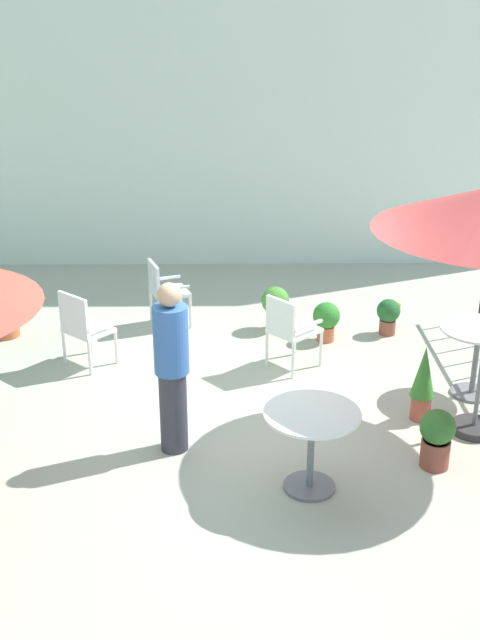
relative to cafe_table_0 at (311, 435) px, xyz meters
name	(u,v)px	position (x,y,z in m)	size (l,w,h in m)	color
ground_plane	(241,426)	(-0.59, 1.07, -0.53)	(60.00, 60.00, 0.00)	#B1B39C
villa_facade	(236,87)	(-0.59, 6.28, 2.18)	(9.19, 0.30, 5.42)	silver
cafe_table_0	(311,435)	(0.00, 0.00, 0.00)	(0.83, 0.83, 0.75)	silver
cafe_table_1	(477,348)	(1.91, 1.72, 0.02)	(0.82, 0.82, 0.78)	white
patio_chair_0	(82,325)	(-2.37, 2.47, -0.01)	(0.65, 0.65, 0.91)	white
patio_chair_2	(164,288)	(-1.54, 3.66, -0.02)	(0.57, 0.57, 0.86)	silver
patio_chair_3	(289,327)	(-0.02, 2.37, -0.01)	(0.67, 0.67, 0.89)	white
potted_plant_1	(275,304)	(-0.12, 3.52, -0.19)	(0.36, 0.36, 0.57)	#A6543A
potted_plant_2	(3,310)	(-3.52, 3.34, -0.18)	(0.46, 0.46, 0.65)	#B45A35
potted_plant_3	(388,314)	(1.30, 3.34, -0.27)	(0.30, 0.31, 0.46)	brown
potted_plant_4	(437,437)	(1.17, 0.33, -0.22)	(0.32, 0.32, 0.57)	brown
potted_plant_5	(423,381)	(1.24, 1.19, -0.10)	(0.25, 0.25, 0.80)	#AD4D3B
potted_plant_6	(326,319)	(0.49, 3.15, -0.24)	(0.33, 0.33, 0.50)	#BC5C3B
standing_person	(172,367)	(-1.22, 0.66, 0.33)	(0.44, 0.44, 1.67)	#33333D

